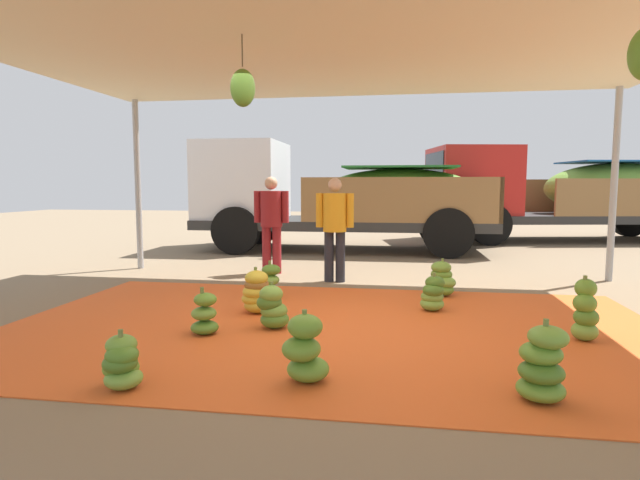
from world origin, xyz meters
TOP-DOWN VIEW (x-y plane):
  - ground_plane at (0.00, 3.00)m, footprint 40.00×40.00m
  - tarp_orange at (0.00, 0.00)m, footprint 6.65×4.13m
  - tent_canopy at (0.01, -0.09)m, footprint 8.00×7.00m
  - banana_bunch_0 at (1.64, -1.55)m, footprint 0.40×0.40m
  - banana_bunch_1 at (1.06, 0.91)m, footprint 0.36×0.38m
  - banana_bunch_2 at (-0.91, 0.48)m, footprint 0.45×0.43m
  - banana_bunch_3 at (-1.24, -1.79)m, footprint 0.34×0.35m
  - banana_bunch_4 at (1.23, 1.78)m, footprint 0.41×0.45m
  - banana_bunch_5 at (-1.00, 1.40)m, footprint 0.38×0.36m
  - banana_bunch_6 at (0.02, -1.48)m, footprint 0.39×0.40m
  - banana_bunch_7 at (-1.17, -0.41)m, footprint 0.38×0.38m
  - banana_bunch_8 at (2.39, -0.06)m, footprint 0.30×0.30m
  - banana_bunch_9 at (-0.57, -0.11)m, footprint 0.41×0.41m
  - cargo_truck_main at (-0.83, 6.41)m, footprint 6.44×2.41m
  - cargo_truck_far at (4.74, 9.31)m, footprint 7.27×3.56m
  - worker_0 at (-1.41, 3.16)m, footprint 0.58×0.35m
  - worker_1 at (-0.29, 2.57)m, footprint 0.57×0.35m

SIDE VIEW (x-z plane):
  - ground_plane at x=0.00m, z-range 0.00..0.00m
  - tarp_orange at x=0.00m, z-range 0.00..0.01m
  - banana_bunch_3 at x=-1.24m, z-range -0.02..0.40m
  - banana_bunch_7 at x=-1.17m, z-range -0.03..0.42m
  - banana_bunch_1 at x=1.06m, z-range -0.02..0.42m
  - banana_bunch_5 at x=-1.00m, z-range -0.03..0.43m
  - banana_bunch_9 at x=-0.57m, z-range -0.02..0.45m
  - banana_bunch_4 at x=1.23m, z-range -0.02..0.46m
  - banana_bunch_2 at x=-0.91m, z-range -0.02..0.50m
  - banana_bunch_6 at x=0.02m, z-range -0.03..0.51m
  - banana_bunch_0 at x=1.64m, z-range -0.03..0.53m
  - banana_bunch_8 at x=2.39m, z-range -0.03..0.58m
  - worker_1 at x=-0.29m, z-range 0.13..1.68m
  - worker_0 at x=-1.41m, z-range 0.13..1.71m
  - cargo_truck_main at x=-0.83m, z-range 0.01..2.41m
  - cargo_truck_far at x=4.74m, z-range 0.06..2.46m
  - tent_canopy at x=0.01m, z-range 1.38..4.32m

